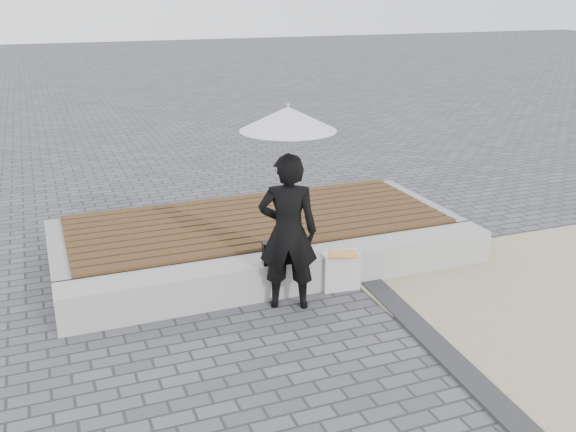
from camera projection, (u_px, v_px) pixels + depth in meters
The scene contains 10 objects.
ground at pixel (358, 359), 5.87m from camera, with size 80.00×80.00×0.00m, color #535258.
edging_band at pixel (461, 369), 5.69m from camera, with size 0.25×5.20×0.04m, color #2E2F31.
seating_ledge at pixel (292, 271), 7.21m from camera, with size 5.00×0.45×0.40m, color #AAA9A4.
timber_platform at pixel (257, 235), 8.27m from camera, with size 5.00×2.00×0.40m, color gray.
timber_decking at pixel (257, 219), 8.19m from camera, with size 4.60×2.00×0.04m, color brown, non-canonical shape.
woman at pixel (288, 232), 6.60m from camera, with size 0.60×0.40×1.65m, color black.
parasol at pixel (288, 119), 6.22m from camera, with size 0.94×0.94×1.21m.
handbag at pixel (279, 252), 6.89m from camera, with size 0.35×0.12×0.25m, color black.
canvas_tote at pixel (340, 271), 7.19m from camera, with size 0.41×0.17×0.43m, color silver.
magazine at pixel (343, 254), 7.07m from camera, with size 0.30×0.22×0.01m, color #DC4531.
Camera 1 is at (-2.46, -4.53, 3.15)m, focal length 40.57 mm.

